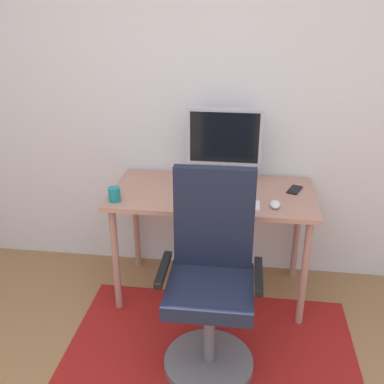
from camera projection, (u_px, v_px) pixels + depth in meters
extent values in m
cube|color=silver|center=(201.00, 95.00, 3.01)|extent=(6.00, 0.10, 2.60)
cube|color=maroon|center=(210.00, 353.00, 2.59)|extent=(1.68, 1.15, 0.01)
cube|color=tan|center=(213.00, 194.00, 2.86)|extent=(1.30, 0.65, 0.03)
cylinder|color=tan|center=(116.00, 260.00, 2.84)|extent=(0.04, 0.04, 0.73)
cylinder|color=tan|center=(304.00, 274.00, 2.70)|extent=(0.04, 0.04, 0.73)
cylinder|color=tan|center=(136.00, 222.00, 3.32)|extent=(0.04, 0.04, 0.73)
cylinder|color=tan|center=(297.00, 232.00, 3.18)|extent=(0.04, 0.04, 0.73)
cylinder|color=#B2B2B7|center=(223.00, 180.00, 3.01)|extent=(0.18, 0.18, 0.01)
cylinder|color=#B2B2B7|center=(223.00, 172.00, 2.99)|extent=(0.04, 0.04, 0.11)
cube|color=#B7B7BC|center=(224.00, 137.00, 2.89)|extent=(0.49, 0.04, 0.37)
cube|color=black|center=(224.00, 138.00, 2.87)|extent=(0.45, 0.00, 0.33)
cube|color=white|center=(223.00, 204.00, 2.65)|extent=(0.43, 0.13, 0.02)
ellipsoid|color=white|center=(275.00, 204.00, 2.64)|extent=(0.06, 0.10, 0.03)
cylinder|color=teal|center=(114.00, 194.00, 2.70)|extent=(0.07, 0.07, 0.09)
cube|color=black|center=(295.00, 190.00, 2.87)|extent=(0.11, 0.16, 0.01)
cylinder|color=slate|center=(209.00, 363.00, 2.49)|extent=(0.50, 0.50, 0.05)
cylinder|color=slate|center=(209.00, 329.00, 2.40)|extent=(0.06, 0.06, 0.43)
cube|color=#191E33|center=(210.00, 290.00, 2.30)|extent=(0.45, 0.45, 0.08)
cube|color=#191E33|center=(214.00, 218.00, 2.34)|extent=(0.42, 0.06, 0.57)
cube|color=black|center=(163.00, 269.00, 2.28)|extent=(0.04, 0.31, 0.03)
cube|color=black|center=(259.00, 276.00, 2.22)|extent=(0.04, 0.31, 0.03)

